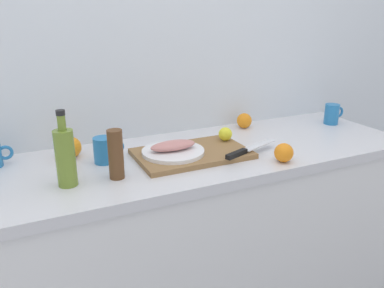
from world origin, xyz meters
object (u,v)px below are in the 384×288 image
Objects in this scene: pepper_mill at (116,154)px; fish_fillet at (173,145)px; cutting_board at (192,153)px; coffee_mug_1 at (105,150)px; chef_knife at (245,151)px; orange_0 at (71,147)px; lemon_0 at (225,134)px; olive_oil_bottle at (65,156)px; white_plate at (173,152)px; coffee_mug_0 at (332,114)px.

fish_fillet is at bearing 20.16° from pepper_mill.
cutting_board is at bearing -5.69° from fish_fillet.
pepper_mill is at bearing -89.10° from coffee_mug_1.
cutting_board is at bearing 129.55° from chef_knife.
chef_knife is 0.68m from orange_0.
olive_oil_bottle reaches higher than lemon_0.
chef_knife is at bearing -2.87° from olive_oil_bottle.
coffee_mug_1 reaches higher than cutting_board.
orange_0 reaches higher than fish_fillet.
chef_knife is at bearing -91.58° from lemon_0.
fish_fillet is 0.42m from olive_oil_bottle.
lemon_0 is at bearing 11.10° from white_plate.
orange_0 is (-0.11, 0.11, -0.01)m from coffee_mug_1.
orange_0 is at bearing 156.66° from cutting_board.
fish_fillet is 1.06× the size of pepper_mill.
coffee_mug_0 is (0.65, 0.05, 0.00)m from lemon_0.
coffee_mug_0 is at bearing 1.69° from coffee_mug_1.
coffee_mug_0 is 1.34× the size of orange_0.
lemon_0 is at bearing -175.26° from coffee_mug_0.
olive_oil_bottle reaches higher than orange_0.
white_plate reaches higher than cutting_board.
fish_fillet is (0.00, -0.00, 0.03)m from white_plate.
olive_oil_bottle reaches higher than coffee_mug_0.
coffee_mug_1 is (0.16, 0.15, -0.05)m from olive_oil_bottle.
fish_fillet is 0.27m from lemon_0.
orange_0 is (-0.36, 0.18, 0.01)m from white_plate.
coffee_mug_0 reaches higher than orange_0.
coffee_mug_1 is (-0.33, 0.08, 0.04)m from cutting_board.
cutting_board is 0.09m from fish_fillet.
chef_knife reaches higher than white_plate.
pepper_mill reaches higher than coffee_mug_0.
orange_0 reaches higher than white_plate.
fish_fillet is 0.72× the size of olive_oil_bottle.
chef_knife is 3.40× the size of orange_0.
orange_0 is at bearing 168.27° from lemon_0.
cutting_board is at bearing -5.69° from white_plate.
olive_oil_bottle is 0.27m from orange_0.
coffee_mug_0 is (0.92, 0.11, 0.02)m from white_plate.
lemon_0 is at bearing 68.08° from chef_knife.
lemon_0 is (0.26, 0.05, -0.00)m from fish_fillet.
coffee_mug_0 is at bearing 7.93° from olive_oil_bottle.
fish_fillet is at bearing -168.90° from lemon_0.
fish_fillet is at bearing 136.14° from chef_knife.
pepper_mill is (0.16, -0.01, -0.02)m from olive_oil_bottle.
orange_0 is at bearing 112.27° from pepper_mill.
orange_0 is at bearing 176.64° from coffee_mug_0.
coffee_mug_1 is (-0.25, 0.07, 0.02)m from white_plate.
white_plate is at bearing 20.16° from pepper_mill.
lemon_0 reaches higher than cutting_board.
fish_fillet is at bearing 174.31° from cutting_board.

